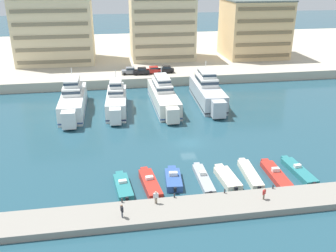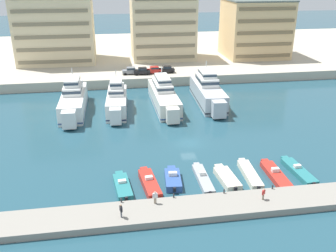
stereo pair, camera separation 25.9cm
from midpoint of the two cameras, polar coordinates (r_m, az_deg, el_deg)
ground_plane at (r=63.14m, az=3.31°, el=-2.60°), size 400.00×400.00×0.00m
quay_promenade at (r=126.94m, az=-3.19°, el=11.01°), size 180.00×70.00×2.31m
pier_dock at (r=46.90m, az=8.29°, el=-12.03°), size 120.00×4.75×0.88m
yacht_white_far_left at (r=78.71m, az=-14.13°, el=3.89°), size 4.81×20.20×8.48m
yacht_white_left at (r=77.26m, az=-7.71°, el=3.92°), size 4.78×16.88×8.11m
yacht_ivory_mid_left at (r=79.56m, az=-0.56°, el=4.64°), size 4.72×21.94×7.88m
yacht_silver_center_left at (r=81.99m, az=6.18°, el=5.27°), size 5.44×20.85×8.57m
motorboat_teal_far_left at (r=50.56m, az=-6.80°, el=-9.10°), size 2.50×7.13×1.26m
motorboat_red_left at (r=50.61m, az=-2.69°, el=-8.78°), size 2.57×7.95×1.52m
motorboat_blue_mid_left at (r=51.71m, az=0.89°, el=-8.08°), size 2.55×6.23×1.50m
motorboat_grey_center_left at (r=52.31m, az=5.47°, el=-7.97°), size 1.55×8.38×1.22m
motorboat_cream_center at (r=52.71m, az=9.07°, el=-7.83°), size 2.53×6.79×0.90m
motorboat_cream_center_right at (r=54.27m, az=12.46°, el=-7.17°), size 2.04×8.33×0.88m
motorboat_red_mid_right at (r=54.96m, az=16.24°, el=-7.20°), size 1.99×8.72×1.33m
motorboat_teal_right at (r=57.01m, az=19.34°, el=-6.47°), size 2.28×8.33×1.20m
car_grey_far_left at (r=96.34m, az=-5.67°, el=8.42°), size 4.15×2.02×1.80m
car_black_left at (r=95.83m, az=-3.89°, el=8.40°), size 4.15×2.02×1.80m
car_red_mid_left at (r=96.68m, az=-2.09°, el=8.57°), size 4.17×2.06×1.80m
car_black_center_left at (r=97.26m, az=-0.14°, el=8.67°), size 4.11×1.94×1.80m
apartment_block_far_left at (r=112.73m, az=-16.82°, el=15.27°), size 21.35×15.89×25.40m
apartment_block_left at (r=112.57m, az=-0.74°, el=15.14°), size 18.46×12.64×21.31m
apartment_block_mid_left at (r=119.02m, az=13.21°, el=14.34°), size 18.20×16.09×18.67m
pedestrian_near_edge at (r=43.67m, az=-7.00°, el=-12.55°), size 0.35×0.65×1.72m
pedestrian_mid_deck at (r=45.67m, az=-1.81°, el=-10.66°), size 0.65×0.23×1.68m
pedestrian_far_side at (r=47.87m, az=14.51°, el=-9.86°), size 0.51×0.41×1.54m
bollard_west at (r=46.53m, az=-6.98°, el=-11.13°), size 0.20×0.20×0.61m
bollard_west_mid at (r=47.04m, az=1.03°, el=-10.52°), size 0.20×0.20×0.61m
bollard_east_mid at (r=48.41m, az=8.70°, el=-9.75°), size 0.20×0.20×0.61m
bollard_east at (r=50.58m, az=15.79°, el=-8.88°), size 0.20×0.20×0.61m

